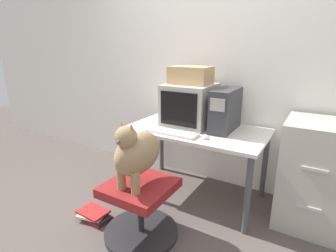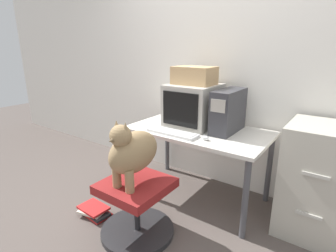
{
  "view_description": "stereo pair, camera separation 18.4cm",
  "coord_description": "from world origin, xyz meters",
  "px_view_note": "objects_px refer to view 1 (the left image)",
  "views": [
    {
      "loc": [
        0.98,
        -1.81,
        1.45
      ],
      "look_at": [
        -0.12,
        0.04,
        0.8
      ],
      "focal_mm": 28.0,
      "sensor_mm": 36.0,
      "label": 1
    },
    {
      "loc": [
        1.14,
        -1.71,
        1.45
      ],
      "look_at": [
        -0.12,
        0.04,
        0.8
      ],
      "focal_mm": 28.0,
      "sensor_mm": 36.0,
      "label": 2
    }
  ],
  "objects_px": {
    "pc_tower": "(226,110)",
    "filing_cabinet": "(313,175)",
    "dog": "(136,152)",
    "crt_monitor": "(190,105)",
    "cardboard_box": "(191,75)",
    "keyboard": "(172,132)",
    "office_chair": "(140,208)",
    "book_stack_floor": "(94,215)"
  },
  "relations": [
    {
      "from": "crt_monitor",
      "to": "filing_cabinet",
      "type": "xyz_separation_m",
      "value": [
        1.14,
        -0.02,
        -0.46
      ]
    },
    {
      "from": "office_chair",
      "to": "dog",
      "type": "xyz_separation_m",
      "value": [
        -0.0,
        -0.02,
        0.48
      ]
    },
    {
      "from": "crt_monitor",
      "to": "office_chair",
      "type": "xyz_separation_m",
      "value": [
        0.02,
        -0.87,
        -0.67
      ]
    },
    {
      "from": "pc_tower",
      "to": "dog",
      "type": "bearing_deg",
      "value": -111.38
    },
    {
      "from": "crt_monitor",
      "to": "keyboard",
      "type": "relative_size",
      "value": 1.02
    },
    {
      "from": "pc_tower",
      "to": "keyboard",
      "type": "distance_m",
      "value": 0.54
    },
    {
      "from": "crt_monitor",
      "to": "dog",
      "type": "distance_m",
      "value": 0.92
    },
    {
      "from": "keyboard",
      "to": "filing_cabinet",
      "type": "bearing_deg",
      "value": 16.94
    },
    {
      "from": "keyboard",
      "to": "cardboard_box",
      "type": "relative_size",
      "value": 1.25
    },
    {
      "from": "office_chair",
      "to": "book_stack_floor",
      "type": "xyz_separation_m",
      "value": [
        -0.47,
        -0.05,
        -0.2
      ]
    },
    {
      "from": "keyboard",
      "to": "cardboard_box",
      "type": "bearing_deg",
      "value": 90.62
    },
    {
      "from": "pc_tower",
      "to": "dog",
      "type": "height_order",
      "value": "pc_tower"
    },
    {
      "from": "crt_monitor",
      "to": "keyboard",
      "type": "xyz_separation_m",
      "value": [
        0.0,
        -0.36,
        -0.19
      ]
    },
    {
      "from": "crt_monitor",
      "to": "office_chair",
      "type": "relative_size",
      "value": 0.83
    },
    {
      "from": "filing_cabinet",
      "to": "book_stack_floor",
      "type": "height_order",
      "value": "filing_cabinet"
    },
    {
      "from": "keyboard",
      "to": "filing_cabinet",
      "type": "distance_m",
      "value": 1.22
    },
    {
      "from": "crt_monitor",
      "to": "cardboard_box",
      "type": "height_order",
      "value": "cardboard_box"
    },
    {
      "from": "pc_tower",
      "to": "office_chair",
      "type": "bearing_deg",
      "value": -111.91
    },
    {
      "from": "crt_monitor",
      "to": "dog",
      "type": "height_order",
      "value": "crt_monitor"
    },
    {
      "from": "dog",
      "to": "cardboard_box",
      "type": "relative_size",
      "value": 1.33
    },
    {
      "from": "keyboard",
      "to": "cardboard_box",
      "type": "distance_m",
      "value": 0.6
    },
    {
      "from": "keyboard",
      "to": "pc_tower",
      "type": "bearing_deg",
      "value": 44.67
    },
    {
      "from": "crt_monitor",
      "to": "book_stack_floor",
      "type": "height_order",
      "value": "crt_monitor"
    },
    {
      "from": "crt_monitor",
      "to": "pc_tower",
      "type": "xyz_separation_m",
      "value": [
        0.37,
        -0.0,
        -0.01
      ]
    },
    {
      "from": "dog",
      "to": "cardboard_box",
      "type": "bearing_deg",
      "value": 91.12
    },
    {
      "from": "keyboard",
      "to": "book_stack_floor",
      "type": "bearing_deg",
      "value": -129.43
    },
    {
      "from": "keyboard",
      "to": "filing_cabinet",
      "type": "xyz_separation_m",
      "value": [
        1.14,
        0.35,
        -0.27
      ]
    },
    {
      "from": "pc_tower",
      "to": "book_stack_floor",
      "type": "bearing_deg",
      "value": -131.87
    },
    {
      "from": "keyboard",
      "to": "office_chair",
      "type": "bearing_deg",
      "value": -88.47
    },
    {
      "from": "book_stack_floor",
      "to": "pc_tower",
      "type": "bearing_deg",
      "value": 48.13
    },
    {
      "from": "crt_monitor",
      "to": "cardboard_box",
      "type": "bearing_deg",
      "value": 90.0
    },
    {
      "from": "office_chair",
      "to": "cardboard_box",
      "type": "xyz_separation_m",
      "value": [
        -0.02,
        0.88,
        0.95
      ]
    },
    {
      "from": "filing_cabinet",
      "to": "cardboard_box",
      "type": "height_order",
      "value": "cardboard_box"
    },
    {
      "from": "filing_cabinet",
      "to": "book_stack_floor",
      "type": "xyz_separation_m",
      "value": [
        -1.6,
        -0.91,
        -0.41
      ]
    },
    {
      "from": "pc_tower",
      "to": "keyboard",
      "type": "relative_size",
      "value": 0.95
    },
    {
      "from": "pc_tower",
      "to": "filing_cabinet",
      "type": "bearing_deg",
      "value": -0.9
    },
    {
      "from": "pc_tower",
      "to": "keyboard",
      "type": "height_order",
      "value": "pc_tower"
    },
    {
      "from": "cardboard_box",
      "to": "crt_monitor",
      "type": "bearing_deg",
      "value": -90.0
    },
    {
      "from": "pc_tower",
      "to": "book_stack_floor",
      "type": "relative_size",
      "value": 1.54
    },
    {
      "from": "pc_tower",
      "to": "book_stack_floor",
      "type": "xyz_separation_m",
      "value": [
        -0.82,
        -0.92,
        -0.86
      ]
    },
    {
      "from": "keyboard",
      "to": "cardboard_box",
      "type": "height_order",
      "value": "cardboard_box"
    },
    {
      "from": "crt_monitor",
      "to": "filing_cabinet",
      "type": "relative_size",
      "value": 0.54
    }
  ]
}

